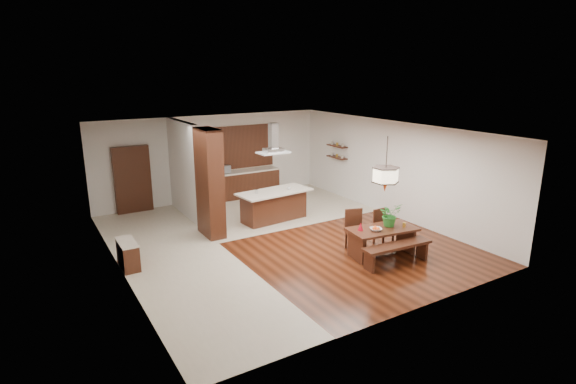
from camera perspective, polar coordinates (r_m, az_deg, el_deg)
room_shell at (r=11.45m, az=-1.29°, el=3.72°), size 9.00×9.04×2.92m
tile_hallway at (r=11.02m, az=-13.85°, el=-8.43°), size 2.50×9.00×0.01m
tile_kitchen at (r=14.66m, az=-1.89°, el=-2.00°), size 5.50×4.00×0.01m
soffit_band at (r=11.31m, az=-1.31°, el=7.81°), size 8.00×9.00×0.02m
partition_pier at (r=12.05m, az=-9.92°, el=1.10°), size 0.45×1.00×2.90m
partition_stub at (r=13.98m, az=-13.09°, el=2.88°), size 0.18×2.40×2.90m
hallway_console at (r=10.86m, az=-19.65°, el=-7.49°), size 0.37×0.88×0.63m
hallway_doorway at (r=14.79m, az=-19.13°, el=1.50°), size 1.10×0.20×2.10m
rear_counter at (r=15.88m, az=-5.70°, el=1.04°), size 2.60×0.62×0.95m
kitchen_window at (r=15.85m, az=-6.23°, el=5.71°), size 2.60×0.08×1.50m
shelf_lower at (r=15.81m, az=6.22°, el=4.40°), size 0.26×0.90×0.04m
shelf_upper at (r=15.74m, az=6.26°, el=5.83°), size 0.26×0.90×0.04m
dining_table at (r=11.06m, az=11.86°, el=-5.41°), size 1.75×1.04×0.69m
dining_bench at (r=10.71m, az=13.63°, el=-7.69°), size 1.80×0.51×0.50m
dining_chair_left at (r=11.23m, az=8.64°, el=-4.90°), size 0.57×0.57×1.02m
dining_chair_right at (r=11.69m, az=12.08°, el=-4.49°), size 0.41×0.41×0.94m
pendant_lantern at (r=10.59m, az=12.36°, el=3.44°), size 0.64×0.64×1.31m
foliage_plant at (r=11.10m, az=12.82°, el=-2.83°), size 0.54×0.48×0.58m
fruit_bowl at (r=10.79m, az=11.10°, el=-4.68°), size 0.36×0.36×0.07m
napkin_cone at (r=10.72m, az=9.20°, el=-4.34°), size 0.17×0.17×0.20m
gold_ornament at (r=11.18m, az=14.54°, el=-4.05°), size 0.08×0.08×0.11m
kitchen_island at (r=13.34m, az=-1.80°, el=-1.68°), size 2.29×1.18×0.91m
range_hood at (r=12.91m, az=-1.88°, el=6.84°), size 0.90×0.55×0.87m
island_cup at (r=13.31m, az=0.07°, el=0.47°), size 0.12×0.12×0.09m
microwave at (r=15.41m, az=-8.32°, el=2.84°), size 0.55×0.44×0.27m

